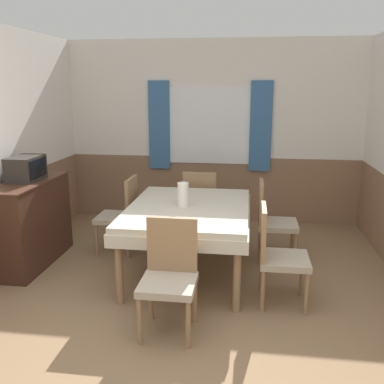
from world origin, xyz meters
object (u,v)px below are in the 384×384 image
chair_head_near (170,273)px  vase (183,195)px  dining_table (189,215)px  chair_right_near (277,253)px  sideboard (30,222)px  tv (26,168)px  chair_left_far (122,213)px  chair_right_far (272,219)px  chair_head_window (201,203)px

chair_head_near → vase: vase is taller
dining_table → chair_head_near: bearing=-90.0°
dining_table → chair_head_near: (-0.00, -1.07, -0.16)m
chair_right_near → sideboard: bearing=-101.7°
dining_table → sideboard: sideboard is taller
dining_table → sideboard: bearing=178.8°
tv → dining_table: bearing=-2.3°
chair_right_near → chair_head_near: size_ratio=1.00×
vase → tv: bearing=176.8°
chair_head_near → sideboard: bearing=-31.9°
dining_table → chair_head_near: chair_head_near is taller
chair_left_far → chair_right_far: same height
chair_right_far → sideboard: (-2.67, -0.48, -0.01)m
chair_left_far → vase: size_ratio=3.66×
dining_table → vase: bearing=-154.2°
chair_right_near → chair_left_far: same height
chair_right_far → tv: bearing=-80.6°
chair_right_far → dining_table: bearing=-59.7°
dining_table → vase: 0.24m
chair_right_near → vase: bearing=-117.6°
chair_right_near → chair_right_far: same height
dining_table → vase: (-0.05, -0.03, 0.23)m
sideboard → vase: size_ratio=4.72×
chair_head_window → chair_head_near: size_ratio=1.00×
tv → sideboard: bearing=-75.0°
vase → dining_table: bearing=25.8°
sideboard → chair_head_near: bearing=-31.9°
dining_table → chair_head_near: 1.09m
chair_right_far → tv: (-2.68, -0.44, 0.60)m
chair_head_near → sideboard: sideboard is taller
chair_head_window → sideboard: bearing=-149.9°
chair_right_far → tv: 2.78m
tv → chair_right_near: bearing=-12.4°
chair_right_far → chair_head_window: bearing=-122.4°
dining_table → sideboard: 1.80m
chair_head_near → chair_right_far: same height
dining_table → tv: size_ratio=3.77×
chair_head_near → chair_right_far: 1.82m
chair_right_far → vase: (-0.93, -0.54, 0.39)m
chair_right_near → chair_head_window: 1.82m
tv → chair_head_near: bearing=-32.5°
chair_head_window → dining_table: bearing=-90.0°
chair_left_far → tv: tv is taller
tv → vase: bearing=-3.2°
dining_table → chair_left_far: (-0.88, 0.52, -0.16)m
dining_table → vase: size_ratio=6.55×
chair_right_near → chair_left_far: (-1.76, 1.03, 0.00)m
chair_left_far → sideboard: bearing=117.7°
vase → sideboard: bearing=177.9°
chair_head_near → tv: tv is taller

